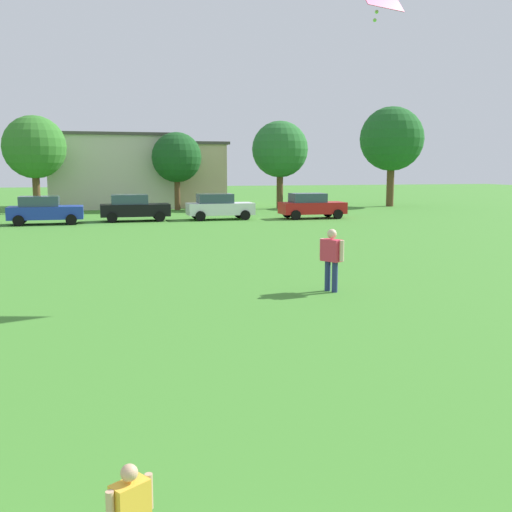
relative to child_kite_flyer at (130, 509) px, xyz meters
name	(u,v)px	position (x,y,z in m)	size (l,w,h in m)	color
ground_plane	(74,235)	(-1.32, 26.90, -0.57)	(160.00, 160.00, 0.00)	#42842D
child_kite_flyer	(130,509)	(0.00, 0.00, 0.00)	(0.39, 0.32, 0.96)	navy
adult_bystander	(332,255)	(5.96, 10.54, 0.45)	(0.55, 0.73, 1.72)	navy
parked_car_blue_1	(44,210)	(-3.19, 33.60, 0.29)	(4.30, 2.02, 1.68)	#1E38AD
parked_car_black_2	(134,208)	(2.11, 34.52, 0.29)	(4.30, 2.02, 1.68)	black
parked_car_white_3	(219,206)	(7.56, 34.32, 0.29)	(4.30, 2.02, 1.68)	white
parked_car_red_4	(311,206)	(13.67, 33.59, 0.29)	(4.30, 2.02, 1.68)	red
tree_left	(34,147)	(-4.42, 43.18, 4.26)	(4.59, 4.59, 7.15)	brown
tree_center	(177,158)	(6.12, 44.06, 3.58)	(3.94, 3.94, 6.15)	brown
tree_right	(280,150)	(14.56, 43.71, 4.26)	(4.59, 4.59, 7.15)	brown
tree_far_right	(392,139)	(24.77, 44.10, 5.23)	(5.51, 5.51, 8.59)	brown
house_left	(145,174)	(4.05, 49.41, 2.20)	(13.61, 7.14, 5.52)	beige
house_right	(112,171)	(1.23, 49.41, 2.52)	(10.44, 8.48, 6.16)	beige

